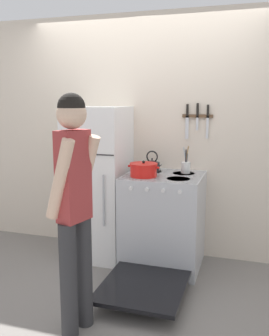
{
  "coord_description": "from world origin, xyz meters",
  "views": [
    {
      "loc": [
        1.1,
        -3.86,
        1.66
      ],
      "look_at": [
        0.04,
        -0.49,
        1.02
      ],
      "focal_mm": 40.0,
      "sensor_mm": 36.0,
      "label": 1
    }
  ],
  "objects_px": {
    "stove_range": "(162,222)",
    "person": "(74,201)",
    "utensil_jar": "(186,167)",
    "dutch_oven_pot": "(144,170)",
    "refrigerator": "(99,183)",
    "tea_kettle": "(152,165)"
  },
  "relations": [
    {
      "from": "stove_range",
      "to": "person",
      "type": "xyz_separation_m",
      "value": [
        -0.34,
        -1.22,
        0.51
      ]
    },
    {
      "from": "stove_range",
      "to": "utensil_jar",
      "type": "relative_size",
      "value": 5.22
    },
    {
      "from": "stove_range",
      "to": "dutch_oven_pot",
      "type": "height_order",
      "value": "dutch_oven_pot"
    },
    {
      "from": "utensil_jar",
      "to": "person",
      "type": "bearing_deg",
      "value": -110.71
    },
    {
      "from": "utensil_jar",
      "to": "person",
      "type": "relative_size",
      "value": 0.16
    },
    {
      "from": "utensil_jar",
      "to": "refrigerator",
      "type": "bearing_deg",
      "value": -173.58
    },
    {
      "from": "dutch_oven_pot",
      "to": "tea_kettle",
      "type": "distance_m",
      "value": 0.28
    },
    {
      "from": "refrigerator",
      "to": "person",
      "type": "xyz_separation_m",
      "value": [
        0.37,
        -1.3,
        0.18
      ]
    },
    {
      "from": "dutch_oven_pot",
      "to": "person",
      "type": "relative_size",
      "value": 0.18
    },
    {
      "from": "refrigerator",
      "to": "dutch_oven_pot",
      "type": "xyz_separation_m",
      "value": [
        0.54,
        -0.18,
        0.21
      ]
    },
    {
      "from": "tea_kettle",
      "to": "refrigerator",
      "type": "bearing_deg",
      "value": -170.36
    },
    {
      "from": "person",
      "to": "utensil_jar",
      "type": "bearing_deg",
      "value": -5.5
    },
    {
      "from": "refrigerator",
      "to": "person",
      "type": "height_order",
      "value": "person"
    },
    {
      "from": "stove_range",
      "to": "person",
      "type": "bearing_deg",
      "value": -105.67
    },
    {
      "from": "stove_range",
      "to": "person",
      "type": "relative_size",
      "value": 0.85
    },
    {
      "from": "stove_range",
      "to": "utensil_jar",
      "type": "bearing_deg",
      "value": 44.17
    },
    {
      "from": "stove_range",
      "to": "tea_kettle",
      "type": "height_order",
      "value": "tea_kettle"
    },
    {
      "from": "refrigerator",
      "to": "utensil_jar",
      "type": "distance_m",
      "value": 0.93
    },
    {
      "from": "dutch_oven_pot",
      "to": "utensil_jar",
      "type": "distance_m",
      "value": 0.46
    },
    {
      "from": "dutch_oven_pot",
      "to": "tea_kettle",
      "type": "relative_size",
      "value": 1.44
    },
    {
      "from": "refrigerator",
      "to": "tea_kettle",
      "type": "height_order",
      "value": "refrigerator"
    },
    {
      "from": "stove_range",
      "to": "dutch_oven_pot",
      "type": "relative_size",
      "value": 4.69
    }
  ]
}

